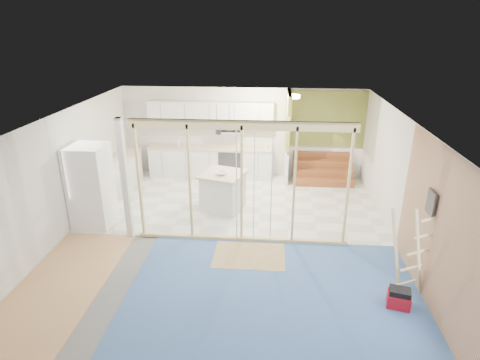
# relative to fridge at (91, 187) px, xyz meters

# --- Properties ---
(room) EXTENTS (7.01, 8.01, 2.61)m
(room) POSITION_rel_fridge_xyz_m (3.06, -0.45, 0.36)
(room) COLOR slate
(room) RESTS_ON ground
(floor_overlays) EXTENTS (7.00, 8.00, 0.03)m
(floor_overlays) POSITION_rel_fridge_xyz_m (3.14, -0.39, -0.93)
(floor_overlays) COLOR white
(floor_overlays) RESTS_ON room
(stud_frame) EXTENTS (4.66, 0.14, 2.60)m
(stud_frame) POSITION_rel_fridge_xyz_m (2.82, -0.45, 0.65)
(stud_frame) COLOR #D7C783
(stud_frame) RESTS_ON room
(base_cabinets) EXTENTS (4.45, 2.24, 0.93)m
(base_cabinets) POSITION_rel_fridge_xyz_m (1.46, 2.91, -0.47)
(base_cabinets) COLOR white
(base_cabinets) RESTS_ON room
(upper_cabinets) EXTENTS (3.60, 0.41, 0.85)m
(upper_cabinets) POSITION_rel_fridge_xyz_m (2.22, 3.37, 0.88)
(upper_cabinets) COLOR white
(upper_cabinets) RESTS_ON room
(green_partition) EXTENTS (2.25, 1.51, 2.60)m
(green_partition) POSITION_rel_fridge_xyz_m (5.11, 3.21, 0.01)
(green_partition) COLOR olive
(green_partition) RESTS_ON room
(pot_rack) EXTENTS (0.52, 0.52, 0.72)m
(pot_rack) POSITION_rel_fridge_xyz_m (2.76, 1.44, 1.06)
(pot_rack) COLOR black
(pot_rack) RESTS_ON room
(sheathing_panel) EXTENTS (0.02, 4.00, 2.60)m
(sheathing_panel) POSITION_rel_fridge_xyz_m (6.54, -2.45, 0.36)
(sheathing_panel) COLOR tan
(sheathing_panel) RESTS_ON room
(electrical_panel) EXTENTS (0.04, 0.30, 0.40)m
(electrical_panel) POSITION_rel_fridge_xyz_m (6.49, -1.85, 0.71)
(electrical_panel) COLOR #35353A
(electrical_panel) RESTS_ON room
(ceiling_light) EXTENTS (0.32, 0.32, 0.08)m
(ceiling_light) POSITION_rel_fridge_xyz_m (4.46, 2.55, 1.60)
(ceiling_light) COLOR #FFEABF
(ceiling_light) RESTS_ON room
(fridge) EXTENTS (0.82, 0.79, 1.88)m
(fridge) POSITION_rel_fridge_xyz_m (0.00, 0.00, 0.00)
(fridge) COLOR white
(fridge) RESTS_ON room
(island) EXTENTS (1.21, 1.21, 0.95)m
(island) POSITION_rel_fridge_xyz_m (2.79, 1.04, -0.47)
(island) COLOR silver
(island) RESTS_ON room
(bowl) EXTENTS (0.30, 0.30, 0.06)m
(bowl) POSITION_rel_fridge_xyz_m (2.77, 0.94, 0.04)
(bowl) COLOR silver
(bowl) RESTS_ON island
(soap_bottle_a) EXTENTS (0.12, 0.12, 0.28)m
(soap_bottle_a) POSITION_rel_fridge_xyz_m (1.22, 3.17, 0.13)
(soap_bottle_a) COLOR #B6BACB
(soap_bottle_a) RESTS_ON base_cabinets
(soap_bottle_b) EXTENTS (0.09, 0.09, 0.19)m
(soap_bottle_b) POSITION_rel_fridge_xyz_m (3.76, 3.32, 0.09)
(soap_bottle_b) COLOR white
(soap_bottle_b) RESTS_ON base_cabinets
(toolbox) EXTENTS (0.42, 0.35, 0.34)m
(toolbox) POSITION_rel_fridge_xyz_m (6.06, -2.36, -0.77)
(toolbox) COLOR #A60F19
(toolbox) RESTS_ON room
(ladder) EXTENTS (0.86, 0.12, 1.61)m
(ladder) POSITION_rel_fridge_xyz_m (6.24, -2.01, -0.12)
(ladder) COLOR #CBBA7C
(ladder) RESTS_ON room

